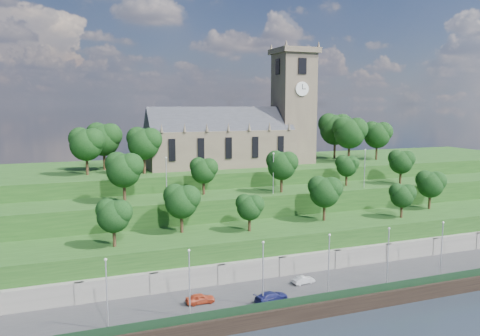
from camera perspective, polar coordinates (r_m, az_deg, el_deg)
name	(u,v)px	position (r m, az deg, el deg)	size (l,w,h in m)	color
ground	(350,313)	(69.33, 13.21, -16.80)	(320.00, 320.00, 0.00)	black
promenade	(327,290)	(73.58, 10.59, -14.39)	(160.00, 12.00, 2.00)	#2D2D30
quay_wall	(350,305)	(68.84, 13.27, -15.98)	(160.00, 0.50, 2.20)	black
fence	(348,293)	(68.76, 13.00, -14.65)	(160.00, 0.10, 1.20)	#16311C
retaining_wall	(308,267)	(77.88, 8.32, -11.88)	(160.00, 2.10, 5.00)	slate
embankment_lower	(292,248)	(82.46, 6.32, -9.62)	(160.00, 12.00, 8.00)	#1B4115
embankment_upper	(266,222)	(91.50, 3.25, -6.53)	(160.00, 10.00, 12.00)	#1B4115
hilltop	(231,195)	(110.28, -1.10, -3.25)	(160.00, 32.00, 15.00)	#1B4115
church	(240,132)	(104.91, 0.01, 4.46)	(38.60, 12.35, 27.60)	brown
trees_lower	(294,196)	(80.81, 6.59, -3.37)	(66.53, 9.04, 8.02)	#312013
trees_upper	(258,165)	(87.64, 2.21, 0.31)	(62.36, 7.99, 8.64)	#312013
trees_hilltop	(262,134)	(105.76, 2.72, 4.16)	(75.19, 16.91, 11.39)	#312013
lamp_posts_promenade	(329,260)	(67.71, 10.78, -10.95)	(60.36, 0.36, 8.78)	#B2B2B7
lamp_posts_upper	(273,170)	(86.78, 4.09, -0.26)	(40.36, 0.36, 7.76)	#B2B2B7
car_left	(200,298)	(65.50, -4.87, -15.57)	(1.58, 3.93, 1.34)	#AA371C
car_middle	(304,280)	(72.41, 7.76, -13.37)	(1.19, 3.42, 1.13)	#9E9FA3
car_right	(271,297)	(65.81, 3.86, -15.40)	(2.01, 4.93, 1.43)	#16194D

